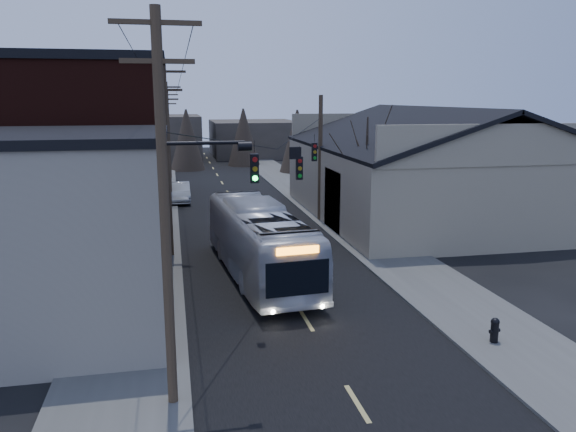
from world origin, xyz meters
The scene contains 14 objects.
road_surface centered at (0.00, 30.00, 0.01)m, with size 9.00×110.00×0.02m, color black.
sidewalk_left centered at (-6.50, 30.00, 0.06)m, with size 4.00×110.00×0.12m, color #474744.
sidewalk_right centered at (6.50, 30.00, 0.06)m, with size 4.00×110.00×0.12m, color #474744.
building_clapboard centered at (-9.00, 9.00, 3.50)m, with size 8.00×8.00×7.00m, color slate.
building_brick centered at (-10.00, 20.00, 5.00)m, with size 10.00×12.00×10.00m, color black.
building_left_far centered at (-9.50, 36.00, 3.50)m, with size 9.00×14.00×7.00m, color #37322C.
warehouse centered at (13.00, 25.00, 2.70)m, with size 16.16×20.60×7.73m.
building_far_left centered at (-6.00, 65.00, 3.00)m, with size 10.00×12.00×6.00m, color #37322C.
building_far_right centered at (7.00, 70.00, 2.50)m, with size 12.00×14.00×5.00m, color #37322C.
bare_tree centered at (6.50, 20.00, 3.60)m, with size 0.40×0.40×7.20m, color black.
utility_lines centered at (-3.11, 24.14, 4.95)m, with size 11.24×45.28×10.50m.
bus centered at (-0.89, 13.93, 1.69)m, with size 2.84×12.15×3.38m, color #B8BCC6.
parked_car centered at (-4.30, 34.27, 0.79)m, with size 1.67×4.78×1.58m, color #9FA2A7.
fire_hydrant centered at (5.80, 4.66, 0.59)m, with size 0.42×0.30×0.87m.
Camera 1 is at (-4.75, -11.46, 8.34)m, focal length 35.00 mm.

